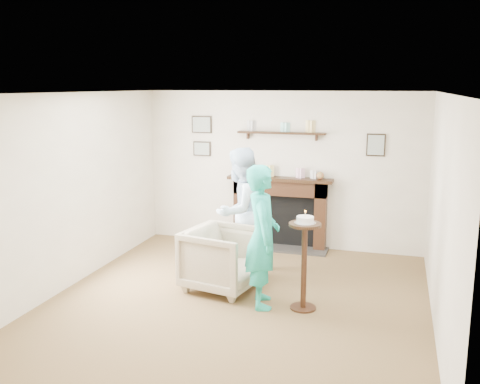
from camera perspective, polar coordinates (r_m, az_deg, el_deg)
name	(u,v)px	position (r m, az deg, el deg)	size (l,w,h in m)	color
ground	(236,303)	(6.60, -0.38, -11.75)	(5.00, 5.00, 0.00)	brown
room_shell	(252,162)	(6.80, 1.28, 3.19)	(4.54, 5.02, 2.52)	beige
armchair	(223,289)	(7.03, -1.80, -10.25)	(0.86, 0.89, 0.81)	tan
man	(240,272)	(7.62, -0.03, -8.50)	(0.86, 0.67, 1.76)	silver
woman	(262,304)	(6.57, 2.33, -11.87)	(0.62, 0.41, 1.70)	#21BFAB
pedestal_table	(304,249)	(6.24, 6.89, -6.04)	(0.37, 0.37, 1.19)	black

